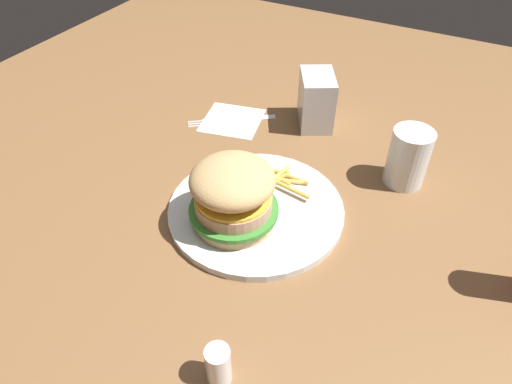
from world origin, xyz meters
TOP-DOWN VIEW (x-y plane):
  - ground_plane at (0.00, 0.00)m, footprint 1.60×1.60m
  - plate at (-0.02, -0.03)m, footprint 0.27×0.27m
  - sandwich at (-0.04, -0.07)m, footprint 0.13×0.13m
  - fries_pile at (-0.02, 0.04)m, footprint 0.11×0.09m
  - napkin at (-0.18, 0.18)m, footprint 0.13×0.13m
  - fork at (-0.19, 0.18)m, footprint 0.15×0.12m
  - drink_glass at (0.16, 0.15)m, footprint 0.07×0.07m
  - napkin_dispenser at (-0.04, 0.25)m, footprint 0.10×0.11m
  - salt_shaker at (0.07, -0.28)m, footprint 0.03×0.03m

SIDE VIEW (x-z plane):
  - ground_plane at x=0.00m, z-range 0.00..0.00m
  - napkin at x=-0.18m, z-range 0.00..0.00m
  - fork at x=-0.19m, z-range 0.00..0.01m
  - plate at x=-0.02m, z-range 0.00..0.01m
  - fries_pile at x=-0.02m, z-range 0.01..0.02m
  - salt_shaker at x=0.07m, z-range 0.00..0.06m
  - drink_glass at x=0.16m, z-range 0.00..0.09m
  - napkin_dispenser at x=-0.04m, z-range 0.00..0.10m
  - sandwich at x=-0.04m, z-range 0.01..0.12m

